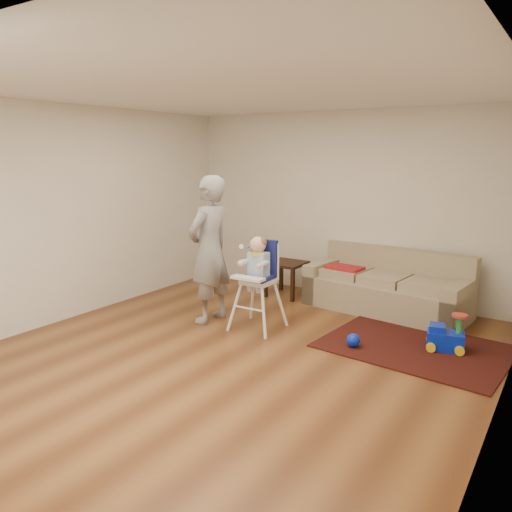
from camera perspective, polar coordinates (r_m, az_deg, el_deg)
The scene contains 9 objects.
ground at distance 5.42m, azimuth -2.36°, elevation -11.14°, with size 5.50×5.50×0.00m, color #542E16.
room_envelope at distance 5.44m, azimuth 0.73°, elevation 9.30°, with size 5.04×5.52×2.72m.
sofa at distance 6.90m, azimuth 14.63°, elevation -2.87°, with size 2.21×1.10×0.82m.
side_table at distance 7.47m, azimuth 3.53°, elevation -2.62°, with size 0.51×0.51×0.51m, color black, non-canonical shape.
area_rug at distance 5.86m, azimuth 17.69°, elevation -9.84°, with size 1.91×1.43×0.02m, color black.
ride_on_toy at distance 5.80m, azimuth 20.88°, elevation -8.03°, with size 0.38×0.27×0.41m, color #0926D4, non-canonical shape.
toy_ball at distance 5.64m, azimuth 11.06°, elevation -9.44°, with size 0.15×0.15×0.15m, color #0926D4.
high_chair at distance 6.00m, azimuth 0.21°, elevation -3.28°, with size 0.55×0.55×1.15m.
adult at distance 6.23m, azimuth -5.34°, elevation 0.72°, with size 0.67×0.44×1.84m, color gray.
Camera 1 is at (2.91, -4.06, 2.11)m, focal length 35.00 mm.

